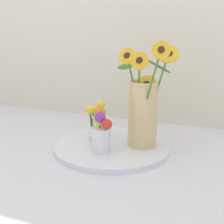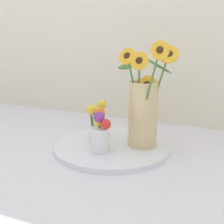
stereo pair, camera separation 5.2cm
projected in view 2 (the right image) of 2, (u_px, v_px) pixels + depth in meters
ground_plane at (100, 153)px, 1.25m from camera, size 6.00×6.00×0.00m
serving_tray at (112, 147)px, 1.29m from camera, size 0.47×0.47×0.02m
mason_jar_sunflowers at (144, 108)px, 1.24m from camera, size 0.26×0.26×0.43m
vase_small_center at (101, 132)px, 1.20m from camera, size 0.09×0.09×0.17m
vase_bulb_right at (95, 122)px, 1.33m from camera, size 0.08×0.09×0.17m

